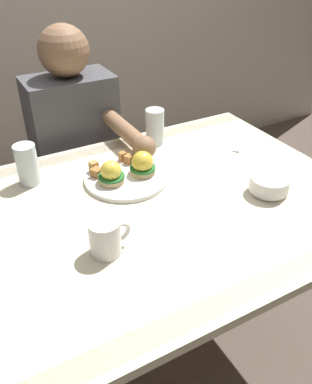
# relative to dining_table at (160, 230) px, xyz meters

# --- Properties ---
(ground_plane) EXTENTS (6.00, 6.00, 0.00)m
(ground_plane) POSITION_rel_dining_table_xyz_m (0.00, 0.00, -0.63)
(ground_plane) COLOR brown
(dining_table) EXTENTS (1.20, 0.90, 0.74)m
(dining_table) POSITION_rel_dining_table_xyz_m (0.00, 0.00, 0.00)
(dining_table) COLOR beige
(dining_table) RESTS_ON ground_plane
(eggs_benedict_plate) EXTENTS (0.27, 0.27, 0.09)m
(eggs_benedict_plate) POSITION_rel_dining_table_xyz_m (-0.03, 0.16, 0.13)
(eggs_benedict_plate) COLOR white
(eggs_benedict_plate) RESTS_ON dining_table
(fruit_bowl) EXTENTS (0.12, 0.12, 0.05)m
(fruit_bowl) POSITION_rel_dining_table_xyz_m (0.32, -0.12, 0.14)
(fruit_bowl) COLOR white
(fruit_bowl) RESTS_ON dining_table
(coffee_mug) EXTENTS (0.11, 0.08, 0.09)m
(coffee_mug) POSITION_rel_dining_table_xyz_m (-0.23, -0.13, 0.16)
(coffee_mug) COLOR white
(coffee_mug) RESTS_ON dining_table
(fork) EXTENTS (0.14, 0.11, 0.00)m
(fork) POSITION_rel_dining_table_xyz_m (0.45, 0.18, 0.11)
(fork) COLOR silver
(fork) RESTS_ON dining_table
(water_glass_near) EXTENTS (0.07, 0.07, 0.13)m
(water_glass_near) POSITION_rel_dining_table_xyz_m (-0.31, 0.30, 0.17)
(water_glass_near) COLOR silver
(water_glass_near) RESTS_ON dining_table
(water_glass_far) EXTENTS (0.07, 0.07, 0.13)m
(water_glass_far) POSITION_rel_dining_table_xyz_m (0.17, 0.35, 0.16)
(water_glass_far) COLOR silver
(water_glass_far) RESTS_ON dining_table
(diner_person) EXTENTS (0.34, 0.54, 1.14)m
(diner_person) POSITION_rel_dining_table_xyz_m (-0.05, 0.60, 0.02)
(diner_person) COLOR #33333D
(diner_person) RESTS_ON ground_plane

